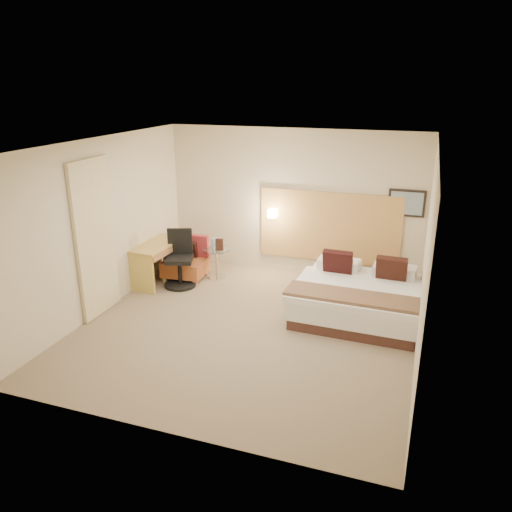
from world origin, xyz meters
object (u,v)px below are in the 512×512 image
(desk_chair, at_px, (180,263))
(desk, at_px, (159,252))
(bed, at_px, (360,296))
(side_table, at_px, (217,262))
(lounge_chair, at_px, (186,262))

(desk_chair, bearing_deg, desk, 176.38)
(bed, xyz_separation_m, side_table, (-2.73, 0.70, 0.01))
(lounge_chair, distance_m, desk_chair, 0.39)
(desk, bearing_deg, bed, -2.86)
(bed, distance_m, desk_chair, 3.21)
(side_table, xyz_separation_m, desk_chair, (-0.48, -0.54, 0.10))
(lounge_chair, relative_size, desk_chair, 0.77)
(lounge_chair, bearing_deg, desk, -135.68)
(lounge_chair, height_order, desk, lounge_chair)
(desk_chair, bearing_deg, lounge_chair, 99.59)
(lounge_chair, xyz_separation_m, desk_chair, (0.06, -0.37, 0.11))
(bed, height_order, desk, bed)
(side_table, bearing_deg, desk, -150.05)
(side_table, bearing_deg, bed, -14.35)
(side_table, relative_size, desk_chair, 0.58)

